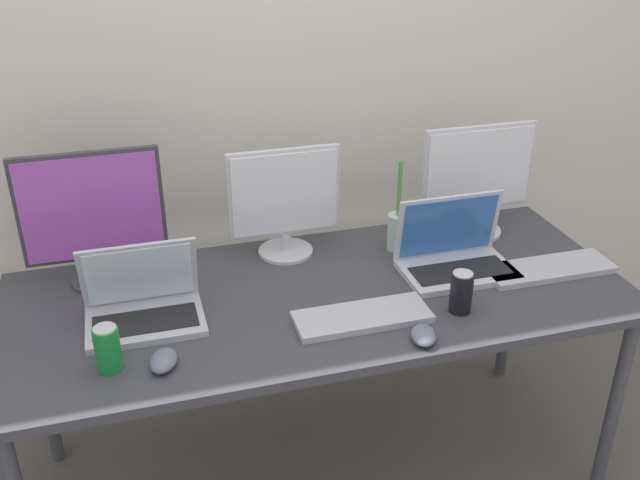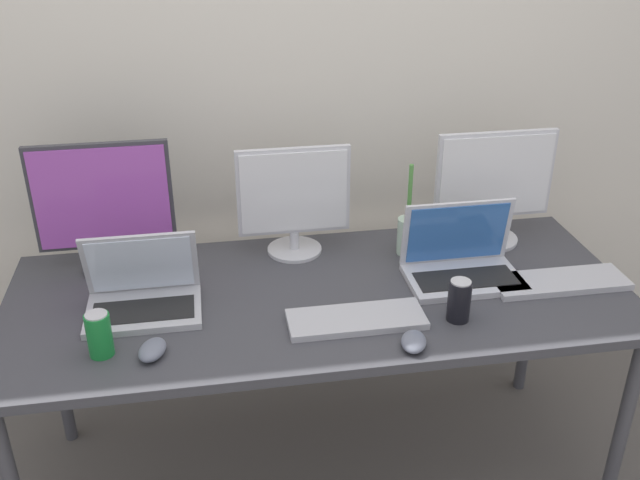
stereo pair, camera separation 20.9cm
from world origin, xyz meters
TOP-DOWN VIEW (x-y plane):
  - ground_plane at (0.00, 0.00)m, footprint 16.00×16.00m
  - wall_back at (0.00, 0.59)m, footprint 7.00×0.08m
  - work_desk at (0.00, 0.00)m, footprint 1.89×0.78m
  - monitor_left at (-0.64, 0.26)m, footprint 0.43×0.19m
  - monitor_center at (-0.04, 0.28)m, footprint 0.37×0.18m
  - monitor_right at (0.64, 0.25)m, footprint 0.41×0.21m
  - laptop_silver at (-0.52, -0.00)m, footprint 0.33×0.23m
  - laptop_secondary at (0.45, 0.02)m, footprint 0.35×0.23m
  - keyboard_main at (0.07, -0.18)m, footprint 0.39×0.15m
  - keyboard_aux at (0.74, -0.08)m, footprint 0.42×0.15m
  - mouse_by_keyboard at (0.20, -0.32)m, footprint 0.10×0.12m
  - mouse_by_laptop at (-0.49, -0.24)m, footprint 0.10×0.12m
  - soda_can_near_keyboard at (0.36, -0.21)m, footprint 0.07×0.07m
  - soda_can_by_laptop at (-0.62, -0.21)m, footprint 0.07×0.07m
  - bamboo_vase at (0.33, 0.20)m, footprint 0.07×0.07m

SIDE VIEW (x-z plane):
  - ground_plane at x=0.00m, z-range 0.00..0.00m
  - work_desk at x=0.00m, z-range 0.31..1.05m
  - keyboard_main at x=0.07m, z-range 0.74..0.76m
  - keyboard_aux at x=0.74m, z-range 0.74..0.76m
  - mouse_by_keyboard at x=0.20m, z-range 0.74..0.77m
  - mouse_by_laptop at x=-0.49m, z-range 0.74..0.78m
  - laptop_silver at x=-0.52m, z-range 0.68..0.91m
  - laptop_secondary at x=0.45m, z-range 0.68..0.92m
  - soda_can_near_keyboard at x=0.36m, z-range 0.74..0.87m
  - soda_can_by_laptop at x=-0.62m, z-range 0.74..0.87m
  - bamboo_vase at x=0.33m, z-range 0.65..0.97m
  - monitor_center at x=-0.04m, z-range 0.75..1.12m
  - monitor_right at x=0.64m, z-range 0.75..1.14m
  - monitor_left at x=-0.64m, z-range 0.75..1.18m
  - wall_back at x=0.00m, z-range 0.00..2.60m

